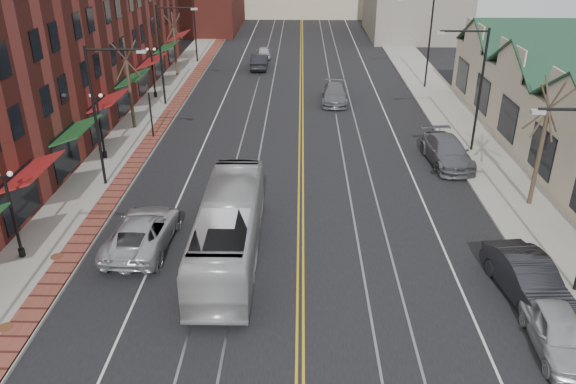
{
  "coord_description": "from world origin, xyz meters",
  "views": [
    {
      "loc": [
        -0.07,
        -13.67,
        14.04
      ],
      "look_at": [
        -0.65,
        11.25,
        2.0
      ],
      "focal_mm": 35.0,
      "sensor_mm": 36.0,
      "label": 1
    }
  ],
  "objects_px": {
    "parked_car_a": "(559,332)",
    "parked_car_b": "(528,279)",
    "parked_car_d": "(446,151)",
    "transit_bus": "(229,229)",
    "parked_car_c": "(447,152)",
    "parked_suv": "(142,232)"
  },
  "relations": [
    {
      "from": "transit_bus",
      "to": "parked_suv",
      "type": "height_order",
      "value": "transit_bus"
    },
    {
      "from": "parked_car_b",
      "to": "parked_car_c",
      "type": "xyz_separation_m",
      "value": [
        0.0,
        14.17,
        -0.03
      ]
    },
    {
      "from": "transit_bus",
      "to": "parked_car_b",
      "type": "bearing_deg",
      "value": 167.37
    },
    {
      "from": "transit_bus",
      "to": "parked_car_a",
      "type": "bearing_deg",
      "value": 154.37
    },
    {
      "from": "transit_bus",
      "to": "parked_car_d",
      "type": "bearing_deg",
      "value": -137.31
    },
    {
      "from": "parked_car_b",
      "to": "parked_car_c",
      "type": "distance_m",
      "value": 14.17
    },
    {
      "from": "parked_car_b",
      "to": "parked_car_d",
      "type": "height_order",
      "value": "parked_car_b"
    },
    {
      "from": "transit_bus",
      "to": "parked_car_d",
      "type": "xyz_separation_m",
      "value": [
        12.55,
        11.75,
        -0.74
      ]
    },
    {
      "from": "parked_suv",
      "to": "parked_car_d",
      "type": "distance_m",
      "value": 20.02
    },
    {
      "from": "transit_bus",
      "to": "parked_car_c",
      "type": "relative_size",
      "value": 1.88
    },
    {
      "from": "parked_suv",
      "to": "parked_car_d",
      "type": "relative_size",
      "value": 1.3
    },
    {
      "from": "parked_suv",
      "to": "parked_car_c",
      "type": "bearing_deg",
      "value": -145.99
    },
    {
      "from": "parked_car_c",
      "to": "parked_car_d",
      "type": "distance_m",
      "value": 0.3
    },
    {
      "from": "parked_car_a",
      "to": "parked_car_d",
      "type": "bearing_deg",
      "value": 93.0
    },
    {
      "from": "parked_car_d",
      "to": "transit_bus",
      "type": "bearing_deg",
      "value": -138.92
    },
    {
      "from": "parked_car_a",
      "to": "parked_car_d",
      "type": "xyz_separation_m",
      "value": [
        0.02,
        17.65,
        0.0
      ]
    },
    {
      "from": "transit_bus",
      "to": "parked_suv",
      "type": "distance_m",
      "value": 4.39
    },
    {
      "from": "parked_car_a",
      "to": "parked_car_c",
      "type": "distance_m",
      "value": 17.35
    },
    {
      "from": "parked_car_a",
      "to": "parked_car_d",
      "type": "height_order",
      "value": "parked_car_d"
    },
    {
      "from": "transit_bus",
      "to": "parked_suv",
      "type": "relative_size",
      "value": 1.85
    },
    {
      "from": "transit_bus",
      "to": "parked_car_c",
      "type": "height_order",
      "value": "transit_bus"
    },
    {
      "from": "parked_car_a",
      "to": "parked_car_b",
      "type": "bearing_deg",
      "value": 92.75
    }
  ]
}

